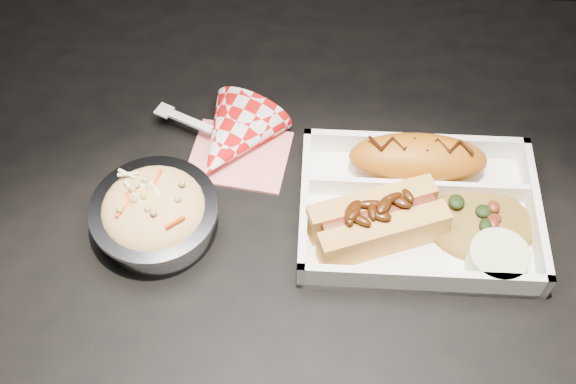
{
  "coord_description": "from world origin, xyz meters",
  "views": [
    {
      "loc": [
        -0.03,
        -0.4,
        1.4
      ],
      "look_at": [
        -0.05,
        0.02,
        0.81
      ],
      "focal_mm": 45.0,
      "sensor_mm": 36.0,
      "label": 1
    }
  ],
  "objects_px": {
    "fried_pastry": "(418,159)",
    "foil_coleslaw_cup": "(155,213)",
    "food_tray": "(417,213)",
    "napkin_fork": "(231,141)",
    "dining_table": "(326,282)",
    "hotdog": "(378,220)"
  },
  "relations": [
    {
      "from": "food_tray",
      "to": "fried_pastry",
      "type": "height_order",
      "value": "fried_pastry"
    },
    {
      "from": "hotdog",
      "to": "napkin_fork",
      "type": "relative_size",
      "value": 0.9
    },
    {
      "from": "food_tray",
      "to": "fried_pastry",
      "type": "distance_m",
      "value": 0.06
    },
    {
      "from": "dining_table",
      "to": "hotdog",
      "type": "height_order",
      "value": "hotdog"
    },
    {
      "from": "dining_table",
      "to": "fried_pastry",
      "type": "xyz_separation_m",
      "value": [
        0.09,
        0.09,
        0.12
      ]
    },
    {
      "from": "fried_pastry",
      "to": "foil_coleslaw_cup",
      "type": "xyz_separation_m",
      "value": [
        -0.28,
        -0.08,
        -0.0
      ]
    },
    {
      "from": "dining_table",
      "to": "napkin_fork",
      "type": "bearing_deg",
      "value": 134.03
    },
    {
      "from": "napkin_fork",
      "to": "hotdog",
      "type": "bearing_deg",
      "value": -9.24
    },
    {
      "from": "dining_table",
      "to": "hotdog",
      "type": "distance_m",
      "value": 0.13
    },
    {
      "from": "fried_pastry",
      "to": "foil_coleslaw_cup",
      "type": "distance_m",
      "value": 0.29
    },
    {
      "from": "dining_table",
      "to": "hotdog",
      "type": "xyz_separation_m",
      "value": [
        0.05,
        0.01,
        0.12
      ]
    },
    {
      "from": "fried_pastry",
      "to": "foil_coleslaw_cup",
      "type": "bearing_deg",
      "value": -163.6
    },
    {
      "from": "food_tray",
      "to": "foil_coleslaw_cup",
      "type": "height_order",
      "value": "foil_coleslaw_cup"
    },
    {
      "from": "napkin_fork",
      "to": "foil_coleslaw_cup",
      "type": "bearing_deg",
      "value": -96.36
    },
    {
      "from": "food_tray",
      "to": "napkin_fork",
      "type": "distance_m",
      "value": 0.22
    },
    {
      "from": "hotdog",
      "to": "food_tray",
      "type": "bearing_deg",
      "value": 10.19
    },
    {
      "from": "food_tray",
      "to": "fried_pastry",
      "type": "relative_size",
      "value": 1.67
    },
    {
      "from": "fried_pastry",
      "to": "napkin_fork",
      "type": "xyz_separation_m",
      "value": [
        -0.21,
        0.03,
        -0.02
      ]
    },
    {
      "from": "napkin_fork",
      "to": "dining_table",
      "type": "bearing_deg",
      "value": -20.72
    },
    {
      "from": "hotdog",
      "to": "napkin_fork",
      "type": "xyz_separation_m",
      "value": [
        -0.16,
        0.11,
        -0.02
      ]
    },
    {
      "from": "food_tray",
      "to": "hotdog",
      "type": "bearing_deg",
      "value": -149.23
    },
    {
      "from": "dining_table",
      "to": "food_tray",
      "type": "height_order",
      "value": "food_tray"
    }
  ]
}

